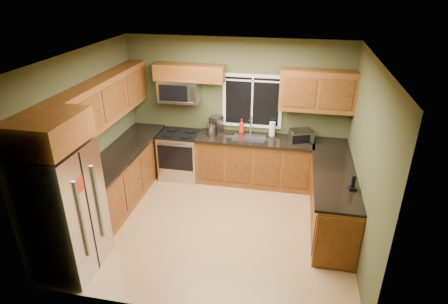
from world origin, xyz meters
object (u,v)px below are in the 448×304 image
(kettle, at_px, (211,130))
(range, at_px, (181,155))
(soap_bottle_a, at_px, (241,126))
(microwave, at_px, (179,91))
(coffee_maker, at_px, (216,125))
(refrigerator, at_px, (65,211))
(toaster_oven, at_px, (301,136))
(soap_bottle_b, at_px, (272,131))
(cordless_phone, at_px, (353,186))
(paper_towel_roll, at_px, (272,129))

(kettle, bearing_deg, range, 174.78)
(kettle, relative_size, soap_bottle_a, 0.96)
(microwave, distance_m, coffee_maker, 0.94)
(refrigerator, height_order, soap_bottle_a, refrigerator)
(microwave, bearing_deg, soap_bottle_a, 4.61)
(toaster_oven, xyz_separation_m, soap_bottle_b, (-0.55, 0.25, -0.03))
(coffee_maker, distance_m, soap_bottle_a, 0.49)
(soap_bottle_b, bearing_deg, cordless_phone, -54.27)
(coffee_maker, bearing_deg, paper_towel_roll, 2.23)
(refrigerator, height_order, paper_towel_roll, refrigerator)
(refrigerator, bearing_deg, soap_bottle_b, 50.89)
(toaster_oven, relative_size, soap_bottle_a, 1.67)
(refrigerator, bearing_deg, toaster_oven, 42.63)
(microwave, height_order, soap_bottle_b, microwave)
(kettle, distance_m, paper_towel_roll, 1.14)
(paper_towel_roll, xyz_separation_m, soap_bottle_b, (-0.01, 0.02, -0.04))
(refrigerator, distance_m, kettle, 3.03)
(soap_bottle_a, bearing_deg, refrigerator, -121.79)
(microwave, xyz_separation_m, soap_bottle_b, (1.75, 0.09, -0.70))
(refrigerator, height_order, microwave, microwave)
(range, relative_size, soap_bottle_b, 5.29)
(paper_towel_roll, height_order, cordless_phone, paper_towel_roll)
(paper_towel_roll, bearing_deg, soap_bottle_a, 178.05)
(refrigerator, distance_m, cordless_phone, 3.92)
(range, relative_size, coffee_maker, 3.02)
(range, bearing_deg, soap_bottle_a, 11.14)
(soap_bottle_b, bearing_deg, range, -172.50)
(paper_towel_roll, height_order, soap_bottle_a, paper_towel_roll)
(range, xyz_separation_m, microwave, (-0.00, 0.14, 1.26))
(toaster_oven, height_order, soap_bottle_a, soap_bottle_a)
(kettle, relative_size, soap_bottle_b, 1.48)
(cordless_phone, bearing_deg, refrigerator, -161.83)
(toaster_oven, bearing_deg, soap_bottle_a, 167.44)
(soap_bottle_a, distance_m, cordless_phone, 2.57)
(soap_bottle_b, bearing_deg, microwave, -176.92)
(toaster_oven, xyz_separation_m, cordless_phone, (0.73, -1.53, -0.05))
(range, distance_m, kettle, 0.88)
(coffee_maker, bearing_deg, range, -166.18)
(paper_towel_roll, bearing_deg, refrigerator, -129.37)
(kettle, bearing_deg, microwave, 163.21)
(paper_towel_roll, bearing_deg, microwave, -177.58)
(range, relative_size, cordless_phone, 4.24)
(refrigerator, bearing_deg, microwave, 76.66)
(microwave, relative_size, toaster_oven, 1.65)
(range, relative_size, soap_bottle_a, 3.41)
(range, distance_m, coffee_maker, 0.94)
(microwave, height_order, cordless_phone, microwave)
(coffee_maker, bearing_deg, soap_bottle_b, 3.31)
(refrigerator, distance_m, paper_towel_roll, 3.86)
(microwave, distance_m, toaster_oven, 2.40)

